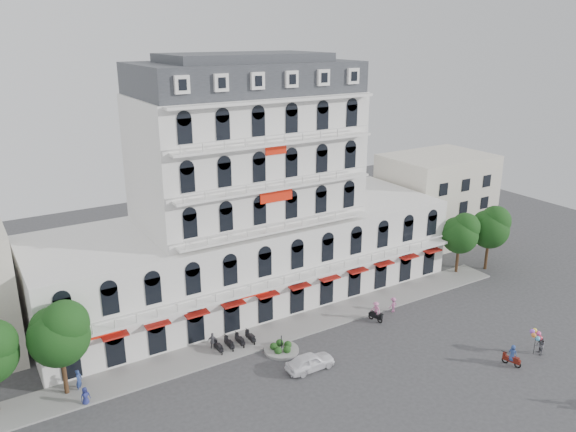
# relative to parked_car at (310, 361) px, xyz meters

# --- Properties ---
(ground) EXTENTS (120.00, 120.00, 0.00)m
(ground) POSITION_rel_parked_car_xyz_m (2.35, -2.25, -0.75)
(ground) COLOR #38383A
(ground) RESTS_ON ground
(sidewalk) EXTENTS (53.00, 4.00, 0.16)m
(sidewalk) POSITION_rel_parked_car_xyz_m (2.35, 6.75, -0.67)
(sidewalk) COLOR gray
(sidewalk) RESTS_ON ground
(main_building) EXTENTS (45.00, 15.00, 25.80)m
(main_building) POSITION_rel_parked_car_xyz_m (2.35, 15.74, 9.21)
(main_building) COLOR silver
(main_building) RESTS_ON ground
(flank_building_east) EXTENTS (14.00, 10.00, 12.00)m
(flank_building_east) POSITION_rel_parked_car_xyz_m (32.35, 17.75, 5.25)
(flank_building_east) COLOR beige
(flank_building_east) RESTS_ON ground
(traffic_island) EXTENTS (3.20, 3.20, 1.60)m
(traffic_island) POSITION_rel_parked_car_xyz_m (-0.65, 3.75, -0.49)
(traffic_island) COLOR gray
(traffic_island) RESTS_ON ground
(parked_scooter_row) EXTENTS (4.40, 1.80, 1.10)m
(parked_scooter_row) POSITION_rel_parked_car_xyz_m (-4.00, 6.55, -0.75)
(parked_scooter_row) COLOR black
(parked_scooter_row) RESTS_ON ground
(tree_west_inner) EXTENTS (4.76, 4.76, 8.25)m
(tree_west_inner) POSITION_rel_parked_car_xyz_m (-18.60, 7.23, 4.93)
(tree_west_inner) COLOR #382314
(tree_west_inner) RESTS_ON ground
(tree_east_inner) EXTENTS (4.40, 4.37, 7.57)m
(tree_east_inner) POSITION_rel_parked_car_xyz_m (26.40, 7.73, 4.46)
(tree_east_inner) COLOR #382314
(tree_east_inner) RESTS_ON ground
(tree_east_outer) EXTENTS (4.65, 4.65, 8.05)m
(tree_east_outer) POSITION_rel_parked_car_xyz_m (30.40, 6.73, 4.80)
(tree_east_outer) COLOR #382314
(tree_east_outer) RESTS_ON ground
(parked_car) EXTENTS (4.42, 1.82, 1.50)m
(parked_car) POSITION_rel_parked_car_xyz_m (0.00, 0.00, 0.00)
(parked_car) COLOR white
(parked_car) RESTS_ON ground
(rider_east) EXTENTS (0.76, 1.66, 2.00)m
(rider_east) POSITION_rel_parked_car_xyz_m (15.34, -8.70, 0.22)
(rider_east) COLOR maroon
(rider_east) RESTS_ON ground
(rider_center) EXTENTS (0.86, 1.68, 2.13)m
(rider_center) POSITION_rel_parked_car_xyz_m (10.33, 3.64, 0.37)
(rider_center) COLOR black
(rider_center) RESTS_ON ground
(pedestrian_left) EXTENTS (0.83, 0.61, 1.56)m
(pedestrian_left) POSITION_rel_parked_car_xyz_m (-17.65, 5.06, 0.03)
(pedestrian_left) COLOR navy
(pedestrian_left) RESTS_ON ground
(pedestrian_mid) EXTENTS (1.06, 0.89, 1.70)m
(pedestrian_mid) POSITION_rel_parked_car_xyz_m (-5.87, 7.25, 0.10)
(pedestrian_mid) COLOR #59585F
(pedestrian_mid) RESTS_ON ground
(pedestrian_right) EXTENTS (1.10, 0.70, 1.62)m
(pedestrian_right) POSITION_rel_parked_car_xyz_m (13.14, 4.20, 0.06)
(pedestrian_right) COLOR #BB6397
(pedestrian_right) RESTS_ON ground
(pedestrian_far) EXTENTS (0.78, 0.83, 1.91)m
(pedestrian_far) POSITION_rel_parked_car_xyz_m (-17.65, 7.25, 0.20)
(pedestrian_far) COLOR navy
(pedestrian_far) RESTS_ON ground
(balloon_vendor) EXTENTS (1.49, 1.38, 2.45)m
(balloon_vendor) POSITION_rel_parked_car_xyz_m (18.85, -8.79, 0.51)
(balloon_vendor) COLOR slate
(balloon_vendor) RESTS_ON ground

